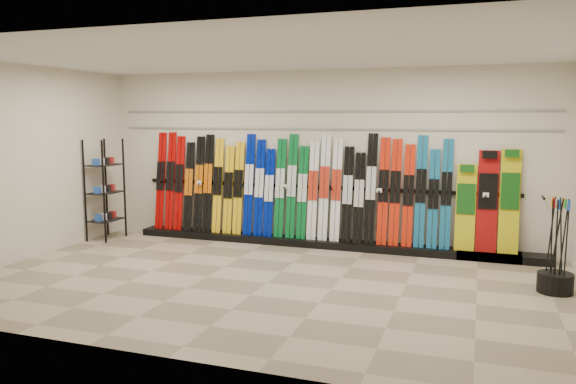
% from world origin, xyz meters
% --- Properties ---
extents(floor, '(8.00, 8.00, 0.00)m').
position_xyz_m(floor, '(0.00, 0.00, 0.00)').
color(floor, gray).
rests_on(floor, ground).
extents(back_wall, '(8.00, 0.00, 8.00)m').
position_xyz_m(back_wall, '(0.00, 2.50, 1.50)').
color(back_wall, beige).
rests_on(back_wall, floor).
extents(left_wall, '(0.00, 5.00, 5.00)m').
position_xyz_m(left_wall, '(-4.00, 0.00, 1.50)').
color(left_wall, beige).
rests_on(left_wall, floor).
extents(ceiling, '(8.00, 8.00, 0.00)m').
position_xyz_m(ceiling, '(0.00, 0.00, 3.00)').
color(ceiling, silver).
rests_on(ceiling, back_wall).
extents(ski_rack_base, '(8.00, 0.40, 0.12)m').
position_xyz_m(ski_rack_base, '(0.22, 2.28, 0.06)').
color(ski_rack_base, black).
rests_on(ski_rack_base, floor).
extents(skis, '(5.37, 0.28, 1.82)m').
position_xyz_m(skis, '(-0.46, 2.35, 0.97)').
color(skis, '#AE0201').
rests_on(skis, ski_rack_base).
extents(snowboards, '(0.94, 0.25, 1.60)m').
position_xyz_m(snowboards, '(2.78, 2.36, 0.88)').
color(snowboards, gold).
rests_on(snowboards, ski_rack_base).
extents(accessory_rack, '(0.40, 0.60, 1.81)m').
position_xyz_m(accessory_rack, '(-3.75, 1.61, 0.91)').
color(accessory_rack, black).
rests_on(accessory_rack, floor).
extents(pole_bin, '(0.44, 0.44, 0.25)m').
position_xyz_m(pole_bin, '(3.60, 0.80, 0.12)').
color(pole_bin, black).
rests_on(pole_bin, floor).
extents(ski_poles, '(0.23, 0.42, 1.18)m').
position_xyz_m(ski_poles, '(3.60, 0.81, 0.61)').
color(ski_poles, black).
rests_on(ski_poles, pole_bin).
extents(slatwall_rail_0, '(7.60, 0.02, 0.03)m').
position_xyz_m(slatwall_rail_0, '(0.00, 2.48, 2.00)').
color(slatwall_rail_0, gray).
rests_on(slatwall_rail_0, back_wall).
extents(slatwall_rail_1, '(7.60, 0.02, 0.03)m').
position_xyz_m(slatwall_rail_1, '(0.00, 2.48, 2.30)').
color(slatwall_rail_1, gray).
rests_on(slatwall_rail_1, back_wall).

